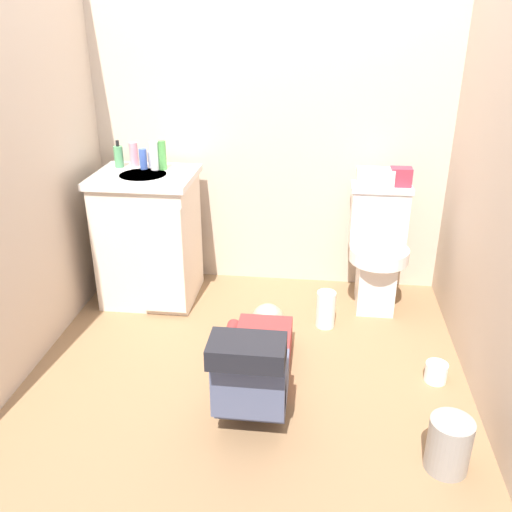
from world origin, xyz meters
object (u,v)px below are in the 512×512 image
vanity_cabinet (149,236)px  trash_can (449,445)px  paper_towel_roll (326,309)px  toiletry_bag (401,177)px  person_plumber (256,360)px  soap_dispenser (119,156)px  toilet (377,250)px  bottle_pink (134,154)px  toilet_paper_roll (436,372)px  bottle_green (163,155)px  faucet (150,159)px  tissue_box (375,177)px  bottle_white (154,156)px  bottle_blue (143,159)px

vanity_cabinet → trash_can: size_ratio=3.47×
paper_towel_roll → vanity_cabinet: bearing=167.7°
paper_towel_roll → toiletry_bag: bearing=45.4°
person_plumber → soap_dispenser: 1.57m
toilet → bottle_pink: bottle_pink is taller
toilet_paper_roll → bottle_green: bearing=152.7°
toilet → soap_dispenser: bearing=178.3°
faucet → tissue_box: 1.37m
faucet → tissue_box: (1.37, 0.02, -0.07)m
toilet → bottle_white: 1.47m
bottle_blue → toilet_paper_roll: (1.70, -0.81, -0.83)m
vanity_cabinet → bottle_green: bottle_green is taller
bottle_green → toilet_paper_roll: (1.57, -0.81, -0.86)m
toilet → bottle_blue: (-1.44, 0.03, 0.51)m
faucet → toiletry_bag: bearing=0.8°
trash_can → toilet_paper_roll: trash_can is taller
faucet → bottle_blue: 0.05m
paper_towel_roll → bottle_white: bearing=162.4°
soap_dispenser → toiletry_bag: bearing=1.4°
person_plumber → vanity_cabinet: bearing=131.1°
tissue_box → bottle_pink: bearing=-179.9°
bottle_blue → bottle_pink: bearing=142.3°
paper_towel_roll → soap_dispenser: bearing=164.2°
faucet → bottle_green: size_ratio=0.57×
vanity_cabinet → trash_can: (1.60, -1.29, -0.30)m
vanity_cabinet → bottle_pink: (-0.11, 0.17, 0.47)m
vanity_cabinet → paper_towel_roll: vanity_cabinet is taller
bottle_white → faucet: bearing=131.5°
tissue_box → soap_dispenser: soap_dispenser is taller
tissue_box → trash_can: size_ratio=0.93×
tissue_box → bottle_blue: size_ratio=1.78×
faucet → soap_dispenser: 0.19m
faucet → bottle_pink: 0.11m
bottle_blue → bottle_white: 0.08m
bottle_pink → soap_dispenser: bearing=-154.6°
bottle_blue → toilet: bearing=-1.1°
faucet → bottle_blue: bottle_blue is taller
tissue_box → toiletry_bag: toiletry_bag is taller
vanity_cabinet → tissue_box: (1.36, 0.17, 0.38)m
soap_dispenser → bottle_green: (0.28, -0.02, 0.02)m
toiletry_bag → vanity_cabinet: bearing=-173.7°
person_plumber → toiletry_bag: 1.43m
bottle_blue → bottle_green: size_ratio=0.70×
toiletry_bag → tissue_box: bearing=180.0°
toilet → bottle_white: bearing=179.2°
toiletry_bag → paper_towel_roll: size_ratio=0.56×
paper_towel_roll → trash_can: bearing=-64.7°
toilet_paper_roll → paper_towel_roll: bearing=140.1°
bottle_white → paper_towel_roll: size_ratio=0.77×
toiletry_bag → bottle_white: 1.48m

